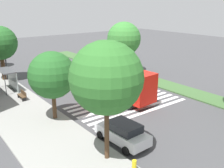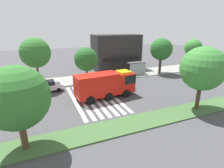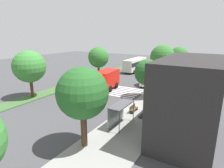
{
  "view_description": "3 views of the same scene",
  "coord_description": "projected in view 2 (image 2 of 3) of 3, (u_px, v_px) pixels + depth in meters",
  "views": [
    {
      "loc": [
        -19.82,
        16.34,
        9.91
      ],
      "look_at": [
        1.19,
        0.3,
        1.67
      ],
      "focal_mm": 41.42,
      "sensor_mm": 36.0,
      "label": 1
    },
    {
      "loc": [
        -7.6,
        -21.98,
        9.6
      ],
      "look_at": [
        1.69,
        0.03,
        1.74
      ],
      "focal_mm": 28.61,
      "sensor_mm": 36.0,
      "label": 2
    },
    {
      "loc": [
        27.11,
        17.13,
        9.74
      ],
      "look_at": [
        1.37,
        1.98,
        1.8
      ],
      "focal_mm": 29.89,
      "sensor_mm": 36.0,
      "label": 3
    }
  ],
  "objects": [
    {
      "name": "crosswalk",
      "position": [
        94.0,
        98.0,
        24.69
      ],
      "size": [
        5.85,
        11.79,
        0.01
      ],
      "color": "silver",
      "rests_on": "ground_plane"
    },
    {
      "name": "fire_hydrant",
      "position": [
        25.0,
        88.0,
        27.4
      ],
      "size": [
        0.28,
        0.28,
        0.7
      ],
      "primitive_type": "cylinder",
      "color": "gold",
      "rests_on": "sidewalk"
    },
    {
      "name": "median_tree_west",
      "position": [
        203.0,
        69.0,
        19.86
      ],
      "size": [
        4.92,
        4.92,
        7.34
      ],
      "color": "#47301E",
      "rests_on": "median_strip"
    },
    {
      "name": "parked_car_mid",
      "position": [
        220.0,
        65.0,
        40.87
      ],
      "size": [
        4.8,
        2.2,
        1.76
      ],
      "rotation": [
        0.0,
        0.0,
        -0.03
      ],
      "color": "#720505",
      "rests_on": "ground_plane"
    },
    {
      "name": "sidewalk",
      "position": [
        84.0,
        79.0,
        33.29
      ],
      "size": [
        60.0,
        5.79,
        0.14
      ],
      "primitive_type": "cube",
      "color": "gray",
      "rests_on": "ground_plane"
    },
    {
      "name": "median_strip",
      "position": [
        128.0,
        125.0,
        17.98
      ],
      "size": [
        60.0,
        3.0,
        0.14
      ],
      "primitive_type": "cube",
      "color": "#3D6033",
      "rests_on": "ground_plane"
    },
    {
      "name": "street_lamp",
      "position": [
        161.0,
        56.0,
        35.85
      ],
      "size": [
        0.36,
        0.36,
        6.14
      ],
      "color": "#2D2D30",
      "rests_on": "sidewalk"
    },
    {
      "name": "bench_near_shelter",
      "position": [
        119.0,
        74.0,
        34.48
      ],
      "size": [
        1.6,
        0.5,
        0.9
      ],
      "color": "#4C3823",
      "rests_on": "sidewalk"
    },
    {
      "name": "sidewalk_tree_center",
      "position": [
        86.0,
        59.0,
        30.4
      ],
      "size": [
        4.07,
        4.07,
        6.01
      ],
      "color": "#47301E",
      "rests_on": "sidewalk"
    },
    {
      "name": "bus_stop_shelter",
      "position": [
        137.0,
        66.0,
        35.58
      ],
      "size": [
        3.5,
        1.4,
        2.46
      ],
      "color": "#4C4C51",
      "rests_on": "sidewalk"
    },
    {
      "name": "median_tree_far_west",
      "position": [
        17.0,
        98.0,
        13.14
      ],
      "size": [
        4.86,
        4.86,
        6.82
      ],
      "color": "#513823",
      "rests_on": "median_strip"
    },
    {
      "name": "sidewalk_tree_far_east",
      "position": [
        193.0,
        48.0,
        39.04
      ],
      "size": [
        3.7,
        3.7,
        6.69
      ],
      "color": "#513823",
      "rests_on": "sidewalk"
    },
    {
      "name": "storefront_building",
      "position": [
        116.0,
        52.0,
        40.25
      ],
      "size": [
        10.41,
        6.01,
        7.7
      ],
      "color": "#282626",
      "rests_on": "ground_plane"
    },
    {
      "name": "sidewalk_tree_west",
      "position": [
        35.0,
        53.0,
        27.02
      ],
      "size": [
        4.57,
        4.57,
        7.79
      ],
      "color": "#47301E",
      "rests_on": "sidewalk"
    },
    {
      "name": "ground_plane",
      "position": [
        101.0,
        97.0,
        25.04
      ],
      "size": [
        120.0,
        120.0,
        0.0
      ],
      "primitive_type": "plane",
      "color": "#424244"
    },
    {
      "name": "parked_car_west",
      "position": [
        47.0,
        86.0,
        26.97
      ],
      "size": [
        4.45,
        2.24,
        1.66
      ],
      "rotation": [
        0.0,
        0.0,
        0.05
      ],
      "color": "silver",
      "rests_on": "ground_plane"
    },
    {
      "name": "fire_truck",
      "position": [
        107.0,
        84.0,
        24.54
      ],
      "size": [
        8.64,
        3.39,
        3.49
      ],
      "rotation": [
        0.0,
        0.0,
        0.08
      ],
      "color": "red",
      "rests_on": "ground_plane"
    },
    {
      "name": "sidewalk_tree_east",
      "position": [
        161.0,
        49.0,
        35.87
      ],
      "size": [
        4.41,
        4.41,
        7.11
      ],
      "color": "#47301E",
      "rests_on": "sidewalk"
    }
  ]
}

